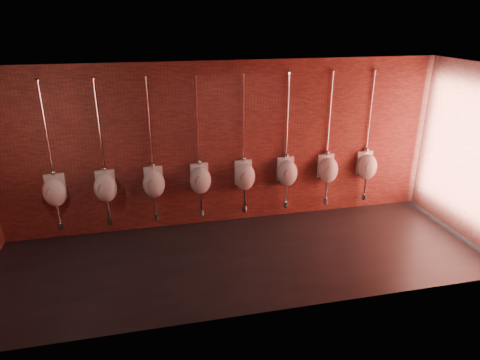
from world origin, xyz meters
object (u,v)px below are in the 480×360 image
at_px(urinal_7, 367,166).
at_px(urinal_1, 105,187).
at_px(urinal_4, 245,176).
at_px(urinal_6, 328,169).
at_px(urinal_3, 200,180).
at_px(urinal_0, 55,191).
at_px(urinal_5, 287,173).
at_px(urinal_2, 154,183).

bearing_deg(urinal_7, urinal_1, 180.00).
xyz_separation_m(urinal_4, urinal_6, (1.76, 0.00, 0.00)).
height_order(urinal_3, urinal_6, same).
relative_size(urinal_0, urinal_5, 1.00).
height_order(urinal_2, urinal_4, same).
relative_size(urinal_4, urinal_6, 1.00).
relative_size(urinal_3, urinal_7, 1.00).
height_order(urinal_0, urinal_6, same).
distance_m(urinal_4, urinal_7, 2.64).
distance_m(urinal_3, urinal_4, 0.88).
bearing_deg(urinal_1, urinal_3, 0.00).
distance_m(urinal_1, urinal_2, 0.88).
height_order(urinal_2, urinal_6, same).
distance_m(urinal_3, urinal_5, 1.76).
height_order(urinal_1, urinal_7, same).
bearing_deg(urinal_6, urinal_3, 180.00).
xyz_separation_m(urinal_3, urinal_5, (1.76, 0.00, 0.00)).
bearing_deg(urinal_7, urinal_4, 180.00).
bearing_deg(urinal_0, urinal_2, 0.00).
xyz_separation_m(urinal_5, urinal_7, (1.76, 0.00, 0.00)).
bearing_deg(urinal_0, urinal_7, 0.00).
relative_size(urinal_1, urinal_5, 1.00).
xyz_separation_m(urinal_0, urinal_5, (4.40, 0.00, 0.00)).
bearing_deg(urinal_0, urinal_4, 0.00).
xyz_separation_m(urinal_2, urinal_6, (3.52, 0.00, 0.00)).
bearing_deg(urinal_4, urinal_6, 0.00).
bearing_deg(urinal_3, urinal_1, 180.00).
xyz_separation_m(urinal_0, urinal_7, (6.16, 0.00, 0.00)).
distance_m(urinal_1, urinal_3, 1.76).
height_order(urinal_4, urinal_5, same).
xyz_separation_m(urinal_0, urinal_6, (5.28, 0.00, 0.00)).
bearing_deg(urinal_4, urinal_0, 180.00).
xyz_separation_m(urinal_0, urinal_3, (2.64, 0.00, 0.00)).
xyz_separation_m(urinal_1, urinal_2, (0.88, 0.00, 0.00)).
relative_size(urinal_0, urinal_7, 1.00).
height_order(urinal_0, urinal_1, same).
distance_m(urinal_1, urinal_4, 2.64).
distance_m(urinal_4, urinal_6, 1.76).
height_order(urinal_2, urinal_3, same).
height_order(urinal_1, urinal_5, same).
relative_size(urinal_2, urinal_3, 1.00).
xyz_separation_m(urinal_2, urinal_3, (0.88, 0.00, 0.00)).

